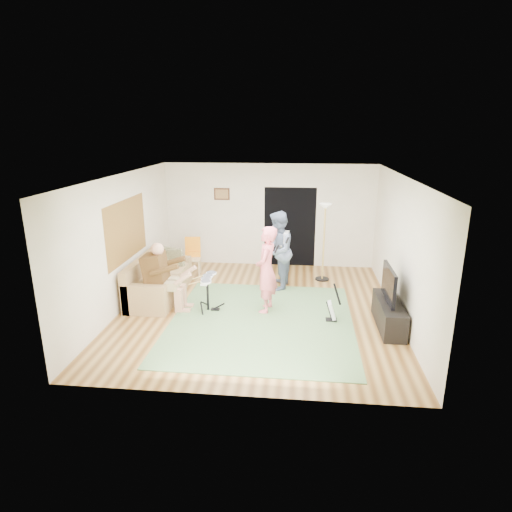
{
  "coord_description": "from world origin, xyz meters",
  "views": [
    {
      "loc": [
        0.79,
        -8.07,
        3.57
      ],
      "look_at": [
        -0.07,
        0.3,
        1.04
      ],
      "focal_mm": 30.0,
      "sensor_mm": 36.0,
      "label": 1
    }
  ],
  "objects_px": {
    "singer": "(266,270)",
    "tv_cabinet": "(389,314)",
    "guitarist": "(277,251)",
    "dining_chair": "(193,262)",
    "drum_kit": "(208,295)",
    "guitar_spare": "(332,310)",
    "torchiere_lamp": "(324,228)",
    "sofa": "(156,283)",
    "television": "(389,284)"
  },
  "relations": [
    {
      "from": "guitarist",
      "to": "tv_cabinet",
      "type": "height_order",
      "value": "guitarist"
    },
    {
      "from": "sofa",
      "to": "dining_chair",
      "type": "distance_m",
      "value": 1.56
    },
    {
      "from": "dining_chair",
      "to": "television",
      "type": "relative_size",
      "value": 0.94
    },
    {
      "from": "drum_kit",
      "to": "singer",
      "type": "relative_size",
      "value": 0.43
    },
    {
      "from": "dining_chair",
      "to": "torchiere_lamp",
      "type": "bearing_deg",
      "value": -8.7
    },
    {
      "from": "sofa",
      "to": "drum_kit",
      "type": "height_order",
      "value": "sofa"
    },
    {
      "from": "television",
      "to": "guitarist",
      "type": "bearing_deg",
      "value": 140.01
    },
    {
      "from": "tv_cabinet",
      "to": "singer",
      "type": "bearing_deg",
      "value": 167.91
    },
    {
      "from": "torchiere_lamp",
      "to": "dining_chair",
      "type": "xyz_separation_m",
      "value": [
        -3.22,
        0.04,
        -0.95
      ]
    },
    {
      "from": "guitar_spare",
      "to": "singer",
      "type": "bearing_deg",
      "value": 164.89
    },
    {
      "from": "torchiere_lamp",
      "to": "tv_cabinet",
      "type": "distance_m",
      "value": 2.91
    },
    {
      "from": "guitarist",
      "to": "guitar_spare",
      "type": "relative_size",
      "value": 2.35
    },
    {
      "from": "singer",
      "to": "tv_cabinet",
      "type": "relative_size",
      "value": 1.25
    },
    {
      "from": "singer",
      "to": "dining_chair",
      "type": "relative_size",
      "value": 1.85
    },
    {
      "from": "singer",
      "to": "drum_kit",
      "type": "bearing_deg",
      "value": -77.67
    },
    {
      "from": "torchiere_lamp",
      "to": "television",
      "type": "distance_m",
      "value": 2.74
    },
    {
      "from": "sofa",
      "to": "tv_cabinet",
      "type": "height_order",
      "value": "sofa"
    },
    {
      "from": "guitarist",
      "to": "dining_chair",
      "type": "xyz_separation_m",
      "value": [
        -2.15,
        0.74,
        -0.56
      ]
    },
    {
      "from": "drum_kit",
      "to": "television",
      "type": "distance_m",
      "value": 3.51
    },
    {
      "from": "singer",
      "to": "guitarist",
      "type": "bearing_deg",
      "value": -179.46
    },
    {
      "from": "guitar_spare",
      "to": "dining_chair",
      "type": "bearing_deg",
      "value": 144.25
    },
    {
      "from": "drum_kit",
      "to": "singer",
      "type": "distance_m",
      "value": 1.3
    },
    {
      "from": "torchiere_lamp",
      "to": "drum_kit",
      "type": "bearing_deg",
      "value": -138.77
    },
    {
      "from": "guitar_spare",
      "to": "tv_cabinet",
      "type": "distance_m",
      "value": 1.04
    },
    {
      "from": "torchiere_lamp",
      "to": "tv_cabinet",
      "type": "bearing_deg",
      "value": -66.03
    },
    {
      "from": "sofa",
      "to": "television",
      "type": "bearing_deg",
      "value": -12.35
    },
    {
      "from": "singer",
      "to": "torchiere_lamp",
      "type": "xyz_separation_m",
      "value": [
        1.22,
        1.99,
        0.41
      ]
    },
    {
      "from": "guitar_spare",
      "to": "drum_kit",
      "type": "bearing_deg",
      "value": 174.42
    },
    {
      "from": "torchiere_lamp",
      "to": "dining_chair",
      "type": "relative_size",
      "value": 1.98
    },
    {
      "from": "sofa",
      "to": "guitar_spare",
      "type": "bearing_deg",
      "value": -13.31
    },
    {
      "from": "guitarist",
      "to": "singer",
      "type": "bearing_deg",
      "value": -0.61
    },
    {
      "from": "sofa",
      "to": "drum_kit",
      "type": "distance_m",
      "value": 1.45
    },
    {
      "from": "guitarist",
      "to": "torchiere_lamp",
      "type": "distance_m",
      "value": 1.34
    },
    {
      "from": "sofa",
      "to": "drum_kit",
      "type": "xyz_separation_m",
      "value": [
        1.3,
        -0.65,
        0.03
      ]
    },
    {
      "from": "guitarist",
      "to": "television",
      "type": "bearing_deg",
      "value": 55.92
    },
    {
      "from": "sofa",
      "to": "guitarist",
      "type": "bearing_deg",
      "value": 15.88
    },
    {
      "from": "guitar_spare",
      "to": "dining_chair",
      "type": "height_order",
      "value": "dining_chair"
    },
    {
      "from": "tv_cabinet",
      "to": "drum_kit",
      "type": "bearing_deg",
      "value": 173.65
    },
    {
      "from": "torchiere_lamp",
      "to": "dining_chair",
      "type": "bearing_deg",
      "value": 179.34
    },
    {
      "from": "dining_chair",
      "to": "tv_cabinet",
      "type": "distance_m",
      "value": 5.01
    },
    {
      "from": "torchiere_lamp",
      "to": "singer",
      "type": "bearing_deg",
      "value": -121.49
    },
    {
      "from": "drum_kit",
      "to": "singer",
      "type": "bearing_deg",
      "value": 5.27
    },
    {
      "from": "drum_kit",
      "to": "tv_cabinet",
      "type": "distance_m",
      "value": 3.52
    },
    {
      "from": "tv_cabinet",
      "to": "guitarist",
      "type": "bearing_deg",
      "value": 140.66
    },
    {
      "from": "drum_kit",
      "to": "torchiere_lamp",
      "type": "height_order",
      "value": "torchiere_lamp"
    },
    {
      "from": "sofa",
      "to": "drum_kit",
      "type": "bearing_deg",
      "value": -26.62
    },
    {
      "from": "singer",
      "to": "dining_chair",
      "type": "distance_m",
      "value": 2.9
    },
    {
      "from": "torchiere_lamp",
      "to": "guitar_spare",
      "type": "bearing_deg",
      "value": -88.11
    },
    {
      "from": "dining_chair",
      "to": "television",
      "type": "distance_m",
      "value": 5.0
    },
    {
      "from": "guitarist",
      "to": "dining_chair",
      "type": "bearing_deg",
      "value": -103.06
    }
  ]
}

